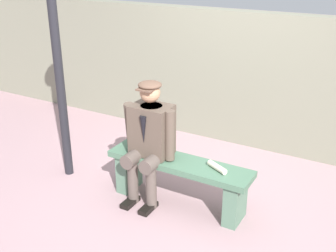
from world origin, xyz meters
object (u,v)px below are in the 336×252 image
Objects in this scene: bench at (179,175)px; rolled_magazine at (217,167)px; seated_man at (149,137)px; lamp_post at (52,7)px.

rolled_magazine is (-0.41, -0.01, 0.19)m from bench.
seated_man is at bearing 4.90° from rolled_magazine.
bench is 6.45× the size of rolled_magazine.
bench is 0.45m from rolled_magazine.
bench is 1.18× the size of seated_man.
lamp_post is (1.84, 0.09, 1.38)m from rolled_magazine.
seated_man is 0.46× the size of lamp_post.
rolled_magazine is 2.30m from lamp_post.
seated_man reaches higher than rolled_magazine.
bench is 0.49m from seated_man.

